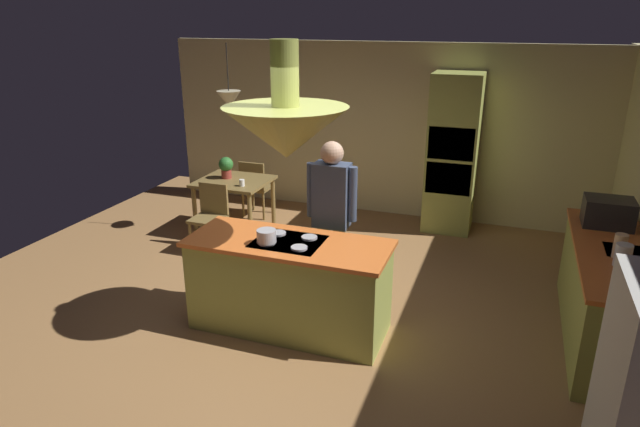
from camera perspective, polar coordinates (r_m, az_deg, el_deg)
ground at (r=5.71m, az=-2.33°, el=-10.67°), size 8.16×8.16×0.00m
wall_back at (r=8.37m, az=6.45°, el=8.58°), size 6.80×0.10×2.55m
kitchen_island at (r=5.32m, az=-3.21°, el=-7.41°), size 1.92×0.78×0.94m
counter_run_right at (r=5.78m, az=27.56°, el=-7.45°), size 0.73×2.19×0.92m
oven_tower at (r=7.84m, az=13.57°, el=6.02°), size 0.66×0.62×2.19m
dining_table at (r=7.71m, az=-8.91°, el=2.66°), size 0.96×0.86×0.76m
person_at_island at (r=5.61m, az=1.20°, el=0.12°), size 0.53×0.23×1.74m
range_hood at (r=4.82m, az=-3.56°, el=8.71°), size 1.10×1.10×1.00m
pendant_light_over_table at (r=7.44m, az=-9.41°, el=11.61°), size 0.32×0.32×0.82m
chair_facing_island at (r=7.22m, az=-11.27°, el=0.09°), size 0.40×0.40×0.87m
chair_by_back_wall at (r=8.30m, az=-6.74°, el=2.97°), size 0.40×0.40×0.87m
potted_plant_on_table at (r=7.74m, az=-9.72°, el=4.84°), size 0.20×0.20×0.30m
cup_on_table at (r=7.37m, az=-8.09°, el=3.17°), size 0.07×0.07×0.09m
canister_flour at (r=5.08m, az=29.14°, el=-4.80°), size 0.11×0.11×0.16m
canister_sugar at (r=5.24m, az=28.91°, el=-3.82°), size 0.13×0.13×0.20m
canister_tea at (r=5.40m, az=28.67°, el=-2.99°), size 0.11×0.11×0.22m
microwave_on_counter at (r=6.16m, az=27.72°, el=0.11°), size 0.46×0.36×0.28m
cooking_pot_on_cooktop at (r=5.05m, az=-5.57°, el=-2.35°), size 0.18×0.18×0.12m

